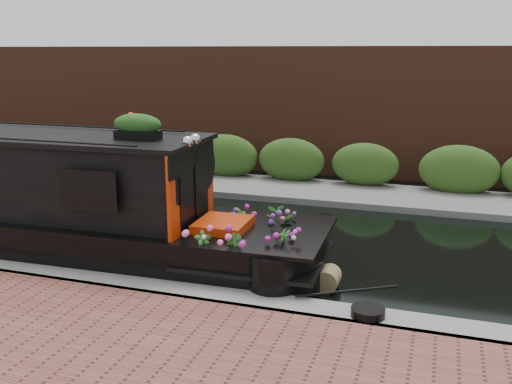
% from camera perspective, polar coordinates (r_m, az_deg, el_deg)
% --- Properties ---
extents(ground, '(80.00, 80.00, 0.00)m').
position_cam_1_polar(ground, '(12.18, -2.17, -4.58)').
color(ground, black).
rests_on(ground, ground).
extents(near_bank_coping, '(40.00, 0.60, 0.50)m').
position_cam_1_polar(near_bank_coping, '(9.38, -9.34, -10.65)').
color(near_bank_coping, gray).
rests_on(near_bank_coping, ground).
extents(far_bank_path, '(40.00, 2.40, 0.34)m').
position_cam_1_polar(far_bank_path, '(16.03, 3.06, -0.02)').
color(far_bank_path, '#63635F').
rests_on(far_bank_path, ground).
extents(far_hedge, '(40.00, 1.10, 2.80)m').
position_cam_1_polar(far_hedge, '(16.87, 3.87, 0.68)').
color(far_hedge, '#2E4F1A').
rests_on(far_hedge, ground).
extents(far_brick_wall, '(40.00, 1.00, 8.00)m').
position_cam_1_polar(far_brick_wall, '(18.87, 5.47, 2.08)').
color(far_brick_wall, '#562C1D').
rests_on(far_brick_wall, ground).
extents(rope_fender, '(0.39, 0.44, 0.39)m').
position_cam_1_polar(rope_fender, '(9.65, 7.22, -8.59)').
color(rope_fender, olive).
rests_on(rope_fender, ground).
extents(coiled_mooring_rope, '(0.48, 0.48, 0.12)m').
position_cam_1_polar(coiled_mooring_rope, '(8.33, 11.13, -11.69)').
color(coiled_mooring_rope, black).
rests_on(coiled_mooring_rope, near_bank_coping).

